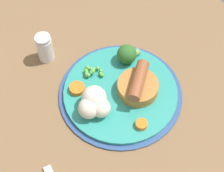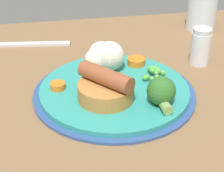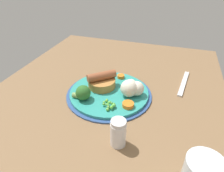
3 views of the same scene
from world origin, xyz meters
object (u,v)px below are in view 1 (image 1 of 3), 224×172
Objects in this scene: broccoli_floret_near at (127,54)px; carrot_slice_2 at (77,89)px; carrot_slice_1 at (141,124)px; pea_pile at (92,71)px; salt_shaker at (45,48)px; sausage_pudding at (138,86)px; cauliflower_floret at (94,103)px; dinner_plate at (120,93)px.

broccoli_floret_near is 14.70cm from carrot_slice_2.
carrot_slice_2 reaches higher than carrot_slice_1.
carrot_slice_1 is (-17.73, -1.33, -0.36)cm from pea_pile.
broccoli_floret_near is 20.08cm from salt_shaker.
sausage_pudding reaches higher than carrot_slice_1.
cauliflower_floret is 6.84cm from carrot_slice_2.
salt_shaker reaches higher than dinner_plate.
pea_pile is 9.90cm from cauliflower_floret.
cauliflower_floret is at bearing 33.73° from carrot_slice_1.
carrot_slice_2 is (-0.58, 14.59, -1.67)cm from broccoli_floret_near.
carrot_slice_2 is at bearing -0.10° from broccoli_floret_near.
cauliflower_floret is (1.50, 10.90, 0.46)cm from sausage_pudding.
carrot_slice_2 is 13.63cm from salt_shaker.
salt_shaker is (29.27, 7.46, 1.79)cm from carrot_slice_1.
sausage_pudding reaches higher than dinner_plate.
broccoli_floret_near is 0.80× the size of salt_shaker.
sausage_pudding is 3.53× the size of carrot_slice_1.
dinner_plate is at bearing -155.54° from salt_shaker.
pea_pile is at bearing -29.68° from cauliflower_floret.
broccoli_floret_near is 15.79cm from cauliflower_floret.
pea_pile is at bearing 80.65° from sausage_pudding.
carrot_slice_1 reaches higher than dinner_plate.
pea_pile is 0.65× the size of salt_shaker.
pea_pile is at bearing 4.30° from carrot_slice_1.
dinner_plate is 9.75cm from broccoli_floret_near.
dinner_plate is at bearing -85.47° from cauliflower_floret.
cauliflower_floret is 11.29cm from carrot_slice_1.
cauliflower_floret reaches higher than carrot_slice_2.
sausage_pudding is at bearing -125.22° from carrot_slice_2.
salt_shaker reaches higher than broccoli_floret_near.
cauliflower_floret is at bearing -176.33° from salt_shaker.
cauliflower_floret is 2.85× the size of carrot_slice_1.
carrot_slice_2 reaches higher than dinner_plate.
pea_pile is 1.38× the size of carrot_slice_2.
carrot_slice_1 is 0.35× the size of salt_shaker.
broccoli_floret_near is at bearing -45.06° from dinner_plate.
dinner_plate is at bearing 107.23° from sausage_pudding.
salt_shaker is (21.54, 12.18, 0.27)cm from sausage_pudding.
carrot_slice_2 is (15.78, 6.67, 0.06)cm from carrot_slice_1.
carrot_slice_1 is at bearing -146.27° from cauliflower_floret.
salt_shaker is at bearing 27.93° from pea_pile.
carrot_slice_1 is 0.75× the size of carrot_slice_2.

